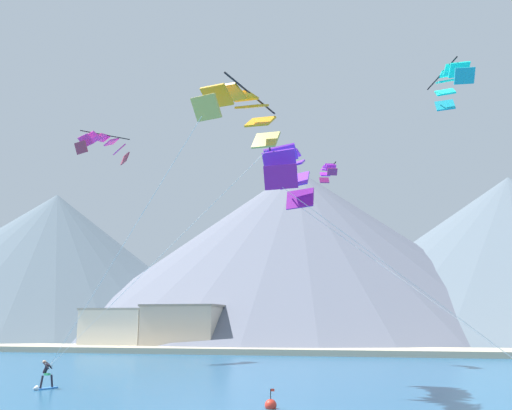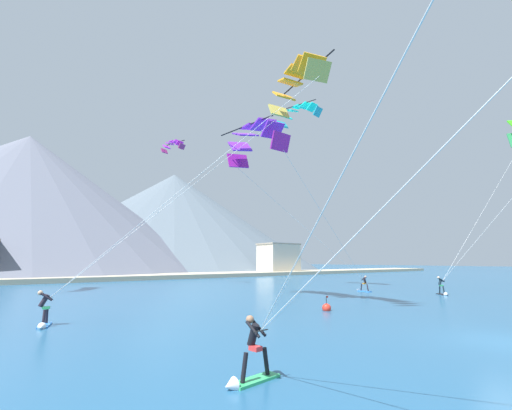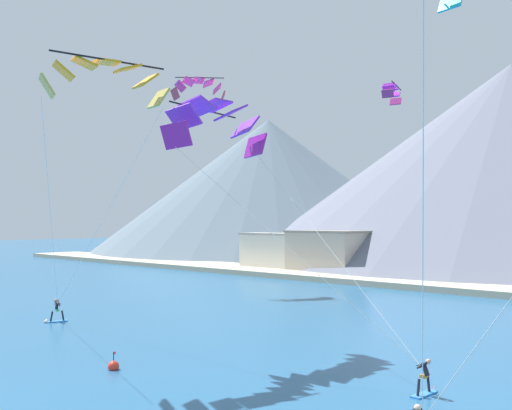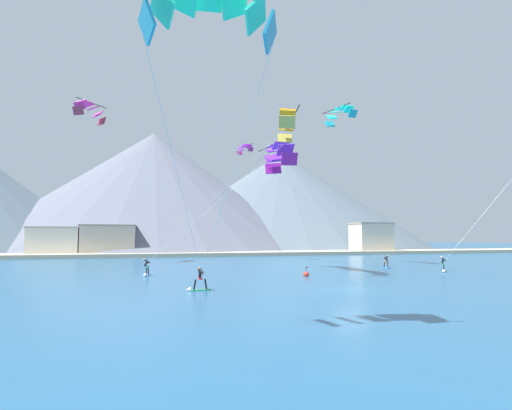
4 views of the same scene
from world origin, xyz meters
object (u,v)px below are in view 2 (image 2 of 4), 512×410
Objects in this scene: kitesurfer_near_trail at (363,287)px; kitesurfer_far_left at (249,363)px; kitesurfer_mid_center at (44,315)px; parafoil_kite_distant_mid_solo at (299,112)px; parafoil_kite_near_trail at (256,139)px; parafoil_kite_distant_high_outer at (173,145)px; kitesurfer_near_lead at (442,289)px; race_marker_buoy at (327,308)px; parafoil_kite_mid_center at (296,82)px.

kitesurfer_far_left reaches higher than kitesurfer_near_trail.
parafoil_kite_distant_mid_solo is (25.45, 8.48, 20.29)m from kitesurfer_mid_center.
parafoil_kite_distant_mid_solo reaches higher than kitesurfer_mid_center.
parafoil_kite_near_trail is at bearing -151.71° from parafoil_kite_distant_mid_solo.
kitesurfer_near_trail is 29.24m from parafoil_kite_distant_high_outer.
kitesurfer_mid_center is 33.63m from parafoil_kite_distant_mid_solo.
parafoil_kite_near_trail reaches higher than kitesurfer_near_trail.
parafoil_kite_distant_high_outer is (-15.40, 26.03, 17.72)m from kitesurfer_near_lead.
race_marker_buoy is at bearing 33.10° from kitesurfer_far_left.
kitesurfer_mid_center is 1.00× the size of kitesurfer_far_left.
kitesurfer_far_left is 1.74× the size of race_marker_buoy.
parafoil_kite_mid_center is 26.11m from parafoil_kite_distant_high_outer.
race_marker_buoy is (-16.00, -0.29, -0.34)m from kitesurfer_near_lead.
parafoil_kite_near_trail is at bearing 52.43° from kitesurfer_far_left.
kitesurfer_mid_center is (-27.93, -2.33, 0.08)m from kitesurfer_near_trail.
kitesurfer_near_lead is at bearing -66.95° from kitesurfer_near_trail.
parafoil_kite_near_trail is (11.16, 14.50, 12.76)m from kitesurfer_far_left.
kitesurfer_mid_center is at bearing -125.06° from parafoil_kite_distant_high_outer.
kitesurfer_mid_center is at bearing -161.58° from parafoil_kite_distant_mid_solo.
kitesurfer_near_lead is at bearing 15.71° from kitesurfer_far_left.
kitesurfer_mid_center reaches higher than race_marker_buoy.
kitesurfer_mid_center is 31.99m from parafoil_kite_distant_high_outer.
parafoil_kite_mid_center reaches higher than parafoil_kite_near_trail.
kitesurfer_near_lead is at bearing -67.45° from parafoil_kite_distant_mid_solo.
kitesurfer_near_trail is 0.99× the size of kitesurfer_mid_center.
parafoil_kite_distant_high_outer is (0.81, 19.23, 4.98)m from parafoil_kite_near_trail.
kitesurfer_mid_center is at bearing 162.91° from parafoil_kite_mid_center.
kitesurfer_near_lead is 16.01m from race_marker_buoy.
parafoil_kite_distant_mid_solo reaches higher than parafoil_kite_distant_high_outer.
parafoil_kite_distant_mid_solo is (22.10, 20.39, 20.33)m from kitesurfer_far_left.
parafoil_kite_distant_mid_solo reaches higher than race_marker_buoy.
parafoil_kite_mid_center is 2.37× the size of parafoil_kite_distant_mid_solo.
parafoil_kite_mid_center is at bearing 39.52° from kitesurfer_far_left.
kitesurfer_far_left is 22.30m from parafoil_kite_near_trail.
kitesurfer_mid_center is 0.12× the size of parafoil_kite_mid_center.
kitesurfer_near_lead is 0.97× the size of kitesurfer_far_left.
parafoil_kite_distant_high_outer reaches higher than kitesurfer_near_trail.
parafoil_kite_distant_mid_solo reaches higher than parafoil_kite_mid_center.
parafoil_kite_distant_high_outer is at bearing 87.60° from parafoil_kite_near_trail.
kitesurfer_near_trail is 21.42m from parafoil_kite_distant_mid_solo.
parafoil_kite_near_trail is 14.55m from parafoil_kite_distant_mid_solo.
kitesurfer_near_trail reaches higher than race_marker_buoy.
kitesurfer_near_trail is at bearing -67.99° from parafoil_kite_distant_mid_solo.
parafoil_kite_distant_high_outer is (11.96, 33.73, 17.74)m from kitesurfer_far_left.
race_marker_buoy is (-0.60, -26.32, -18.07)m from parafoil_kite_distant_high_outer.
race_marker_buoy is at bearing -178.96° from kitesurfer_near_lead.
kitesurfer_near_lead is at bearing 1.04° from race_marker_buoy.
parafoil_kite_mid_center reaches higher than kitesurfer_near_lead.
kitesurfer_far_left is at bearing -127.57° from parafoil_kite_near_trail.
kitesurfer_near_lead is 7.11m from kitesurfer_near_trail.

